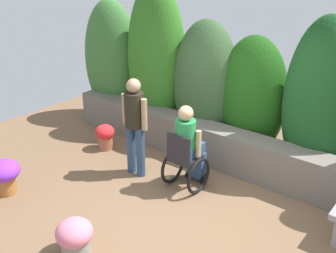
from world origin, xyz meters
TOP-DOWN VIEW (x-y plane):
  - ground_plane at (0.00, 0.00)m, footprint 10.06×10.06m
  - stone_retaining_wall at (0.00, 1.40)m, footprint 7.27×0.44m
  - hedge_backdrop at (-0.36, 1.93)m, footprint 8.00×1.09m
  - person_in_wheelchair at (-0.49, 0.51)m, footprint 0.53×0.66m
  - person_standing_companion at (-1.36, 0.32)m, footprint 0.49×0.30m
  - flower_pot_purple_near at (-2.48, -1.31)m, footprint 0.48×0.48m
  - flower_pot_terracotta_by_wall at (-2.40, 0.62)m, footprint 0.35×0.35m
  - flower_pot_red_accent at (-0.64, -1.52)m, footprint 0.44×0.44m

SIDE VIEW (x-z plane):
  - ground_plane at x=0.00m, z-range 0.00..0.00m
  - flower_pot_red_accent at x=-0.64m, z-range 0.01..0.48m
  - flower_pot_terracotta_by_wall at x=-2.40m, z-range 0.03..0.50m
  - flower_pot_purple_near at x=-2.48m, z-range 0.05..0.59m
  - stone_retaining_wall at x=0.00m, z-range 0.00..0.66m
  - person_in_wheelchair at x=-0.49m, z-range -0.04..1.29m
  - person_standing_companion at x=-1.36m, z-range 0.12..1.72m
  - hedge_backdrop at x=-0.36m, z-range -0.21..2.77m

